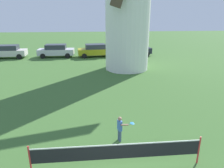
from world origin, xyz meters
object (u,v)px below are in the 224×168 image
object	(u,v)px
parked_car_cream	(9,51)
parked_car_mustard	(95,50)
parked_car_black	(135,49)
parked_car_silver	(56,50)
player_far	(120,127)
tennis_net	(117,152)

from	to	relation	value
parked_car_cream	parked_car_mustard	size ratio (longest dim) A/B	0.92
parked_car_black	parked_car_cream	bearing A→B (deg)	-179.95
parked_car_silver	parked_car_cream	bearing A→B (deg)	-178.77
player_far	parked_car_cream	world-z (taller)	parked_car_cream
parked_car_mustard	parked_car_black	size ratio (longest dim) A/B	1.06
parked_car_mustard	parked_car_black	world-z (taller)	same
tennis_net	parked_car_mustard	size ratio (longest dim) A/B	1.32
tennis_net	parked_car_black	xyz separation A→B (m)	(4.66, 20.34, 0.12)
parked_car_cream	parked_car_black	distance (m)	15.58
parked_car_mustard	tennis_net	bearing A→B (deg)	-88.90
tennis_net	parked_car_mustard	world-z (taller)	parked_car_mustard
parked_car_cream	parked_car_black	xyz separation A→B (m)	(15.58, 0.01, -0.00)
tennis_net	parked_car_mustard	distance (m)	20.22
player_far	parked_car_mustard	size ratio (longest dim) A/B	0.25
player_far	parked_car_black	world-z (taller)	parked_car_black
parked_car_cream	parked_car_black	bearing A→B (deg)	0.05
parked_car_cream	tennis_net	bearing A→B (deg)	-61.76
parked_car_mustard	parked_car_silver	bearing A→B (deg)	177.34
parked_car_cream	parked_car_silver	size ratio (longest dim) A/B	0.94
tennis_net	player_far	xyz separation A→B (m)	(0.32, 1.67, -0.04)
tennis_net	parked_car_cream	size ratio (longest dim) A/B	1.44
tennis_net	parked_car_silver	xyz separation A→B (m)	(-5.28, 20.44, 0.12)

